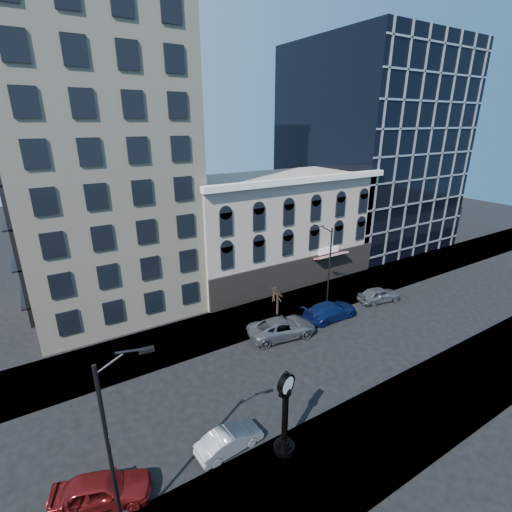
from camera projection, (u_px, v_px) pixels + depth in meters
ground at (261, 379)px, 27.16m from camera, size 160.00×160.00×0.00m
sidewalk_far at (214, 329)px, 33.54m from camera, size 160.00×6.00×0.12m
sidewalk_near at (338, 458)px, 20.75m from camera, size 160.00×6.00×0.12m
cream_tower at (89, 103)px, 32.64m from camera, size 15.90×15.40×42.50m
victorian_row at (275, 227)px, 43.75m from camera, size 22.60×11.19×12.50m
glass_office at (368, 149)px, 54.90m from camera, size 20.00×20.15×28.00m
street_clock at (285, 416)px, 20.36m from camera, size 1.22×1.22×5.38m
street_lamp_near at (121, 401)px, 14.53m from camera, size 2.51×0.68×9.75m
street_lamp_far at (325, 245)px, 35.59m from camera, size 2.14×0.97×8.61m
bare_tree_far at (278, 289)px, 35.16m from camera, size 2.12×2.12×3.64m
car_near_a at (102, 490)px, 18.14m from camera, size 5.08×3.33×1.61m
car_near_b at (229, 440)px, 21.16m from camera, size 4.09×1.72×1.31m
car_far_a at (282, 328)px, 32.34m from camera, size 6.40×3.72×1.68m
car_far_b at (330, 311)px, 35.27m from camera, size 5.71×2.37×1.65m
car_far_c at (379, 295)px, 38.65m from camera, size 4.84×2.65×1.56m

